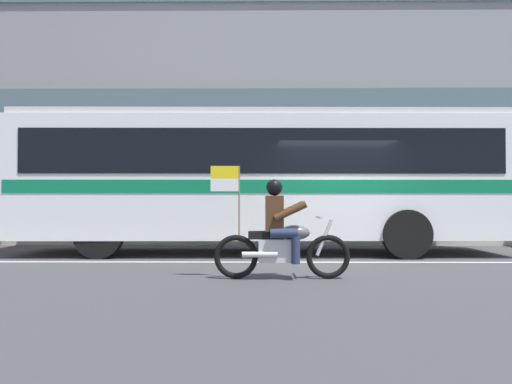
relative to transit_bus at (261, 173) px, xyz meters
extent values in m
plane|color=#3D3D3F|center=(1.64, -1.19, -1.88)|extent=(60.00, 60.00, 0.00)
cube|color=#B7B2A8|center=(1.64, 3.91, -1.81)|extent=(28.00, 3.80, 0.15)
cube|color=silver|center=(1.64, -1.79, -1.88)|extent=(26.60, 0.14, 0.01)
cube|color=gray|center=(1.64, 6.21, 4.48)|extent=(28.00, 0.80, 12.72)
cube|color=#4C606B|center=(1.64, 5.77, 2.57)|extent=(25.76, 0.10, 1.40)
cube|color=white|center=(0.00, 0.01, -0.15)|extent=(11.19, 2.75, 2.70)
cube|color=black|center=(0.00, 0.01, 0.40)|extent=(10.30, 2.78, 0.96)
cube|color=#0F7247|center=(0.00, 0.01, -0.35)|extent=(10.97, 2.78, 0.28)
cube|color=silver|center=(0.00, 0.01, 1.26)|extent=(10.96, 2.62, 0.16)
cylinder|color=black|center=(-3.45, -1.17, -1.36)|extent=(1.04, 0.30, 1.04)
cylinder|color=black|center=(3.07, -1.17, -1.36)|extent=(1.04, 0.30, 1.04)
torus|color=black|center=(1.04, -3.94, -1.54)|extent=(0.69, 0.10, 0.69)
torus|color=black|center=(-0.41, -3.96, -1.54)|extent=(0.69, 0.10, 0.69)
cube|color=silver|center=(0.27, -3.95, -1.44)|extent=(0.64, 0.29, 0.36)
ellipsoid|color=#59565B|center=(0.52, -3.95, -1.16)|extent=(0.48, 0.28, 0.24)
cube|color=black|center=(0.07, -3.95, -1.20)|extent=(0.56, 0.27, 0.12)
cylinder|color=silver|center=(0.98, -3.94, -1.24)|extent=(0.28, 0.06, 0.58)
cylinder|color=silver|center=(0.90, -3.95, -0.92)|extent=(0.05, 0.64, 0.04)
cylinder|color=silver|center=(-0.03, -4.11, -1.49)|extent=(0.55, 0.10, 0.09)
cube|color=#4C2D19|center=(0.20, -3.95, -0.86)|extent=(0.28, 0.36, 0.56)
sphere|color=black|center=(0.20, -3.95, -0.45)|extent=(0.26, 0.26, 0.26)
cylinder|color=#232D4C|center=(0.34, -3.77, -1.16)|extent=(0.42, 0.15, 0.15)
cylinder|color=#232D4C|center=(0.52, -3.77, -1.40)|extent=(0.13, 0.13, 0.46)
cylinder|color=#232D4C|center=(0.34, -4.13, -1.16)|extent=(0.42, 0.15, 0.15)
cylinder|color=#232D4C|center=(0.52, -4.13, -1.40)|extent=(0.13, 0.13, 0.46)
cylinder|color=#4C2D19|center=(0.44, -3.75, -0.82)|extent=(0.52, 0.11, 0.32)
cylinder|color=#4C2D19|center=(0.44, -4.15, -0.82)|extent=(0.52, 0.11, 0.32)
cylinder|color=olive|center=(-0.36, -3.96, -0.73)|extent=(0.02, 0.02, 1.25)
cube|color=yellow|center=(-0.59, -3.96, -0.21)|extent=(0.44, 0.02, 0.20)
cube|color=white|center=(-0.59, -3.96, -0.41)|extent=(0.44, 0.02, 0.20)
cylinder|color=red|center=(-3.04, 2.95, -1.44)|extent=(0.22, 0.22, 0.58)
sphere|color=red|center=(-3.04, 2.95, -1.08)|extent=(0.20, 0.20, 0.20)
cylinder|color=red|center=(-3.04, 2.81, -1.41)|extent=(0.09, 0.10, 0.09)
camera|label=1|loc=(-0.01, -12.00, -0.66)|focal=35.89mm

